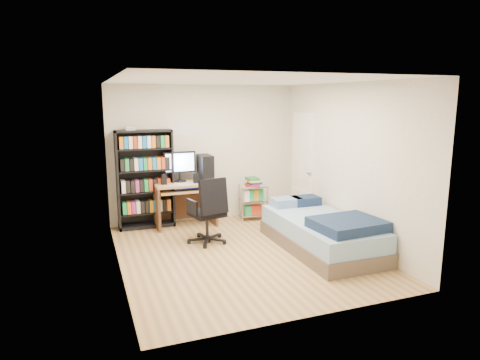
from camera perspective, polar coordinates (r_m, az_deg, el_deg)
name	(u,v)px	position (r m, az deg, el deg)	size (l,w,h in m)	color
room	(243,170)	(6.10, 0.35, 1.31)	(3.58, 4.08, 2.58)	tan
media_shelf	(145,178)	(7.65, -12.54, 0.25)	(0.97, 0.32, 1.79)	black
computer_desk	(190,186)	(7.72, -6.73, -0.73)	(1.06, 0.61, 1.33)	#A07F52
office_chair	(208,222)	(6.78, -4.23, -5.63)	(0.75, 0.75, 1.06)	black
wire_cart	(253,192)	(8.03, 1.77, -1.62)	(0.55, 0.43, 0.80)	silver
bed	(322,232)	(6.63, 10.86, -6.80)	(1.08, 2.16, 0.62)	brown
door	(303,167)	(8.06, 8.43, 1.76)	(0.12, 0.80, 2.00)	white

